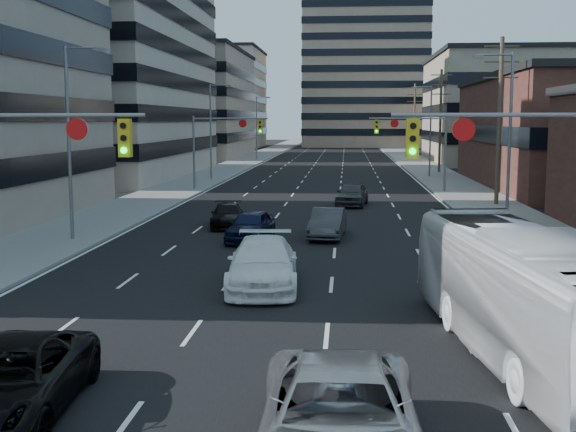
% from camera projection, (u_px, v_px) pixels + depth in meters
% --- Properties ---
extents(ground, '(400.00, 400.00, 0.00)m').
position_uv_depth(ground, '(219.00, 431.00, 13.22)').
color(ground, black).
rests_on(ground, ground).
extents(road_surface, '(18.00, 300.00, 0.02)m').
position_uv_depth(road_surface, '(335.00, 149.00, 141.66)').
color(road_surface, black).
rests_on(road_surface, ground).
extents(sidewalk_left, '(5.00, 300.00, 0.15)m').
position_uv_depth(sidewalk_left, '(277.00, 149.00, 142.57)').
color(sidewalk_left, slate).
rests_on(sidewalk_left, ground).
extents(sidewalk_right, '(5.00, 300.00, 0.15)m').
position_uv_depth(sidewalk_right, '(394.00, 149.00, 140.73)').
color(sidewalk_right, slate).
rests_on(sidewalk_right, ground).
extents(office_left_mid, '(26.00, 34.00, 28.00)m').
position_uv_depth(office_left_mid, '(57.00, 37.00, 72.82)').
color(office_left_mid, '#ADA089').
rests_on(office_left_mid, ground).
extents(office_left_far, '(20.00, 30.00, 16.00)m').
position_uv_depth(office_left_far, '(179.00, 105.00, 112.89)').
color(office_left_far, gray).
rests_on(office_left_far, ground).
extents(office_right_far, '(22.00, 28.00, 14.00)m').
position_uv_depth(office_right_far, '(516.00, 110.00, 97.24)').
color(office_right_far, gray).
rests_on(office_right_far, ground).
extents(apartment_tower, '(26.00, 26.00, 58.00)m').
position_uv_depth(apartment_tower, '(365.00, 12.00, 157.12)').
color(apartment_tower, gray).
rests_on(apartment_tower, ground).
extents(bg_block_left, '(24.00, 24.00, 20.00)m').
position_uv_depth(bg_block_left, '(204.00, 100.00, 152.47)').
color(bg_block_left, '#ADA089').
rests_on(bg_block_left, ground).
extents(bg_block_right, '(22.00, 22.00, 12.00)m').
position_uv_depth(bg_block_right, '(502.00, 118.00, 138.31)').
color(bg_block_right, gray).
rests_on(bg_block_right, ground).
extents(signal_near_left, '(6.59, 0.33, 6.00)m').
position_uv_depth(signal_near_left, '(14.00, 166.00, 21.15)').
color(signal_near_left, slate).
rests_on(signal_near_left, ground).
extents(signal_near_right, '(6.59, 0.33, 6.00)m').
position_uv_depth(signal_near_right, '(534.00, 169.00, 19.95)').
color(signal_near_right, slate).
rests_on(signal_near_right, ground).
extents(signal_far_left, '(6.09, 0.33, 6.00)m').
position_uv_depth(signal_far_left, '(222.00, 137.00, 57.72)').
color(signal_far_left, slate).
rests_on(signal_far_left, ground).
extents(signal_far_right, '(6.09, 0.33, 6.00)m').
position_uv_depth(signal_far_right, '(416.00, 138.00, 56.49)').
color(signal_far_right, slate).
rests_on(signal_far_right, ground).
extents(utility_pole_block, '(2.20, 0.28, 11.00)m').
position_uv_depth(utility_pole_block, '(499.00, 118.00, 47.05)').
color(utility_pole_block, '#4C3D2D').
rests_on(utility_pole_block, ground).
extents(utility_pole_midblock, '(2.20, 0.28, 11.00)m').
position_uv_depth(utility_pole_midblock, '(440.00, 119.00, 76.69)').
color(utility_pole_midblock, '#4C3D2D').
rests_on(utility_pole_midblock, ground).
extents(utility_pole_distant, '(2.20, 0.28, 11.00)m').
position_uv_depth(utility_pole_distant, '(414.00, 119.00, 106.33)').
color(utility_pole_distant, '#4C3D2D').
rests_on(utility_pole_distant, ground).
extents(streetlight_left_near, '(2.03, 0.22, 9.00)m').
position_uv_depth(streetlight_left_near, '(72.00, 133.00, 33.14)').
color(streetlight_left_near, slate).
rests_on(streetlight_left_near, ground).
extents(streetlight_left_mid, '(2.03, 0.22, 9.00)m').
position_uv_depth(streetlight_left_mid, '(212.00, 127.00, 67.72)').
color(streetlight_left_mid, slate).
rests_on(streetlight_left_mid, ground).
extents(streetlight_left_far, '(2.03, 0.22, 9.00)m').
position_uv_depth(streetlight_left_far, '(258.00, 125.00, 102.30)').
color(streetlight_left_far, slate).
rests_on(streetlight_left_far, ground).
extents(streetlight_right_near, '(2.03, 0.22, 9.00)m').
position_uv_depth(streetlight_right_near, '(507.00, 132.00, 36.42)').
color(streetlight_right_near, slate).
rests_on(streetlight_right_near, ground).
extents(streetlight_right_far, '(2.03, 0.22, 9.00)m').
position_uv_depth(streetlight_right_far, '(429.00, 126.00, 71.01)').
color(streetlight_right_far, slate).
rests_on(streetlight_right_far, ground).
extents(black_pickup, '(2.76, 5.30, 1.43)m').
position_uv_depth(black_pickup, '(9.00, 380.00, 13.80)').
color(black_pickup, black).
rests_on(black_pickup, ground).
extents(white_van, '(2.75, 5.85, 1.65)m').
position_uv_depth(white_van, '(263.00, 264.00, 24.45)').
color(white_van, white).
rests_on(white_van, ground).
extents(silver_suv, '(2.83, 5.89, 1.62)m').
position_uv_depth(silver_suv, '(340.00, 420.00, 11.73)').
color(silver_suv, '#9D9EA1').
rests_on(silver_suv, ground).
extents(transit_bus, '(4.01, 11.45, 3.12)m').
position_uv_depth(transit_bus, '(525.00, 293.00, 17.20)').
color(transit_bus, silver).
rests_on(transit_bus, ground).
extents(sedan_blue, '(2.21, 4.44, 1.45)m').
position_uv_depth(sedan_blue, '(251.00, 226.00, 33.87)').
color(sedan_blue, black).
rests_on(sedan_blue, ground).
extents(sedan_grey_center, '(1.83, 4.43, 1.43)m').
position_uv_depth(sedan_grey_center, '(328.00, 223.00, 34.85)').
color(sedan_grey_center, '#37373A').
rests_on(sedan_grey_center, ground).
extents(sedan_black_far, '(2.31, 4.47, 1.24)m').
position_uv_depth(sedan_black_far, '(227.00, 215.00, 38.41)').
color(sedan_black_far, black).
rests_on(sedan_black_far, ground).
extents(sedan_grey_right, '(2.45, 4.83, 1.58)m').
position_uv_depth(sedan_grey_right, '(352.00, 194.00, 47.96)').
color(sedan_grey_right, '#37373A').
rests_on(sedan_grey_right, ground).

